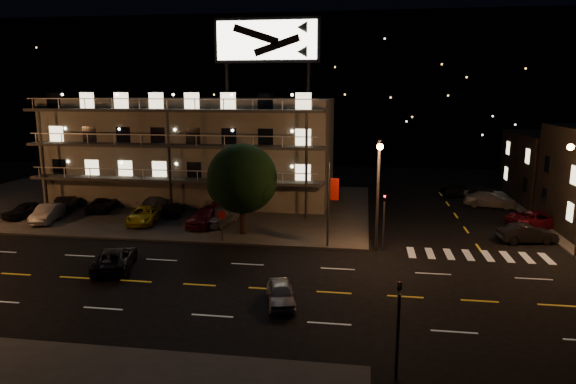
# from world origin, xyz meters

# --- Properties ---
(ground) EXTENTS (140.00, 140.00, 0.00)m
(ground) POSITION_xyz_m (0.00, 0.00, 0.00)
(ground) COLOR black
(ground) RESTS_ON ground
(curb_nw) EXTENTS (44.00, 24.00, 0.15)m
(curb_nw) POSITION_xyz_m (-14.00, 20.00, 0.07)
(curb_nw) COLOR #373634
(curb_nw) RESTS_ON ground
(motel) EXTENTS (28.00, 13.80, 18.10)m
(motel) POSITION_xyz_m (-9.94, 23.88, 5.34)
(motel) COLOR gray
(motel) RESTS_ON ground
(hill_backdrop) EXTENTS (120.00, 25.00, 24.00)m
(hill_backdrop) POSITION_xyz_m (-5.94, 68.78, 11.55)
(hill_backdrop) COLOR black
(hill_backdrop) RESTS_ON ground
(streetlight_nc) EXTENTS (0.44, 1.92, 8.00)m
(streetlight_nc) POSITION_xyz_m (8.50, 7.94, 4.96)
(streetlight_nc) COLOR #2D2D30
(streetlight_nc) RESTS_ON ground
(signal_nw) EXTENTS (0.20, 0.27, 4.60)m
(signal_nw) POSITION_xyz_m (9.00, 8.50, 2.57)
(signal_nw) COLOR #2D2D30
(signal_nw) RESTS_ON ground
(signal_sw) EXTENTS (0.20, 0.27, 4.60)m
(signal_sw) POSITION_xyz_m (9.00, -8.50, 2.57)
(signal_sw) COLOR #2D2D30
(signal_sw) RESTS_ON ground
(banner_north) EXTENTS (0.83, 0.16, 6.40)m
(banner_north) POSITION_xyz_m (5.09, 8.40, 3.43)
(banner_north) COLOR #2D2D30
(banner_north) RESTS_ON ground
(stop_sign) EXTENTS (0.91, 0.11, 2.61)m
(stop_sign) POSITION_xyz_m (-3.00, 8.57, 1.71)
(stop_sign) COLOR #2D2D30
(stop_sign) RESTS_ON ground
(tree) EXTENTS (5.71, 5.50, 7.20)m
(tree) POSITION_xyz_m (-1.95, 10.78, 4.42)
(tree) COLOR black
(tree) RESTS_ON curb_nw
(lot_car_0) EXTENTS (3.10, 4.31, 1.36)m
(lot_car_0) POSITION_xyz_m (-22.33, 12.85, 0.83)
(lot_car_0) COLOR black
(lot_car_0) RESTS_ON curb_nw
(lot_car_1) EXTENTS (2.41, 4.71, 1.48)m
(lot_car_1) POSITION_xyz_m (-19.56, 11.87, 0.89)
(lot_car_1) COLOR #98979D
(lot_car_1) RESTS_ON curb_nw
(lot_car_2) EXTENTS (2.99, 5.16, 1.35)m
(lot_car_2) POSITION_xyz_m (-11.07, 12.73, 0.83)
(lot_car_2) COLOR yellow
(lot_car_2) RESTS_ON curb_nw
(lot_car_3) EXTENTS (3.10, 5.47, 1.50)m
(lot_car_3) POSITION_xyz_m (-5.45, 12.93, 0.90)
(lot_car_3) COLOR #5B0D18
(lot_car_3) RESTS_ON curb_nw
(lot_car_4) EXTENTS (2.76, 4.76, 1.52)m
(lot_car_4) POSITION_xyz_m (-4.45, 13.19, 0.91)
(lot_car_4) COLOR #98979D
(lot_car_4) RESTS_ON curb_nw
(lot_car_5) EXTENTS (2.50, 4.49, 1.40)m
(lot_car_5) POSITION_xyz_m (-20.23, 16.05, 0.85)
(lot_car_5) COLOR black
(lot_car_5) RESTS_ON curb_nw
(lot_car_6) EXTENTS (2.93, 4.83, 1.25)m
(lot_car_6) POSITION_xyz_m (-16.90, 16.38, 0.78)
(lot_car_6) COLOR black
(lot_car_6) RESTS_ON curb_nw
(lot_car_7) EXTENTS (2.21, 4.96, 1.41)m
(lot_car_7) POSITION_xyz_m (-11.88, 17.02, 0.86)
(lot_car_7) COLOR #98979D
(lot_car_7) RESTS_ON curb_nw
(lot_car_8) EXTENTS (2.13, 3.79, 1.22)m
(lot_car_8) POSITION_xyz_m (-9.52, 15.74, 0.76)
(lot_car_8) COLOR black
(lot_car_8) RESTS_ON curb_nw
(lot_car_9) EXTENTS (3.07, 4.64, 1.44)m
(lot_car_9) POSITION_xyz_m (-4.70, 17.21, 0.87)
(lot_car_9) COLOR #5B0D18
(lot_car_9) RESTS_ON curb_nw
(side_car_0) EXTENTS (4.49, 2.25, 1.41)m
(side_car_0) POSITION_xyz_m (19.83, 11.98, 0.71)
(side_car_0) COLOR black
(side_car_0) RESTS_ON ground
(side_car_1) EXTENTS (5.79, 3.98, 1.47)m
(side_car_1) POSITION_xyz_m (22.15, 16.63, 0.74)
(side_car_1) COLOR #5B0D18
(side_car_1) RESTS_ON ground
(side_car_2) EXTENTS (5.25, 2.98, 1.43)m
(side_car_2) POSITION_xyz_m (19.89, 24.26, 0.72)
(side_car_2) COLOR #98979D
(side_car_2) RESTS_ON ground
(side_car_3) EXTENTS (4.39, 2.48, 1.41)m
(side_car_3) POSITION_xyz_m (17.89, 28.93, 0.70)
(side_car_3) COLOR black
(side_car_3) RESTS_ON ground
(road_car_east) EXTENTS (2.24, 3.82, 1.22)m
(road_car_east) POSITION_xyz_m (3.23, -2.02, 0.61)
(road_car_east) COLOR #98979D
(road_car_east) RESTS_ON ground
(road_car_west) EXTENTS (3.63, 5.45, 1.39)m
(road_car_west) POSITION_xyz_m (-8.28, 1.91, 0.69)
(road_car_west) COLOR black
(road_car_west) RESTS_ON ground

